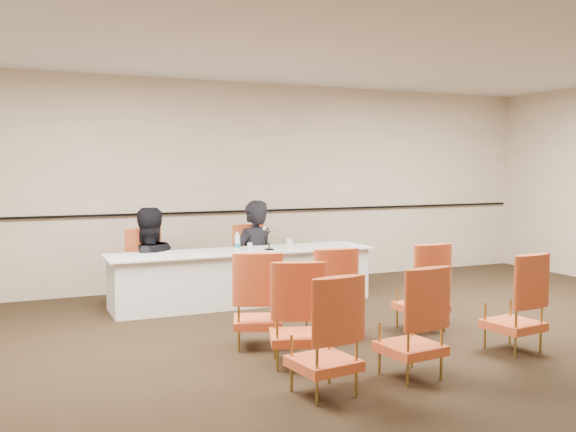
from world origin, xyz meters
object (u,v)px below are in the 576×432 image
object	(u,v)px
panelist_second	(147,277)
aud_chair_front_right	(421,286)
drinking_glass	(250,246)
panelist_main_chair	(254,260)
microphone	(269,239)
aud_chair_back_left	(324,334)
panel_table	(243,277)
panelist_second_chair	(147,267)
panelist_main	(254,267)
aud_chair_back_right	(513,301)
coffee_cup	(289,244)
water_bottle	(237,241)
aud_chair_back_mid	(410,321)
aud_chair_front_mid	(329,293)
aud_chair_extra	(296,312)
aud_chair_front_left	(257,299)

from	to	relation	value
panelist_second	aud_chair_front_right	size ratio (longest dim) A/B	1.90
drinking_glass	aud_chair_front_right	distance (m)	2.36
panelist_main_chair	microphone	distance (m)	0.76
panelist_main_chair	aud_chair_back_left	bearing A→B (deg)	-103.05
panel_table	panelist_second_chair	world-z (taller)	panelist_second_chair
panelist_main_chair	aud_chair_front_right	bearing A→B (deg)	-69.42
panelist_second	microphone	bearing A→B (deg)	144.53
aud_chair_back_left	panel_table	bearing A→B (deg)	73.40
panelist_main	panelist_second	distance (m)	1.48
drinking_glass	aud_chair_back_right	distance (m)	3.41
aud_chair_back_left	aud_chair_front_right	bearing A→B (deg)	28.61
panelist_second_chair	microphone	xyz separation A→B (m)	(1.43, -0.67, 0.37)
panelist_main_chair	aud_chair_back_right	size ratio (longest dim) A/B	1.00
panelist_second	aud_chair_back_right	distance (m)	4.52
aud_chair_back_right	coffee_cup	bearing A→B (deg)	102.35
microphone	aud_chair_back_right	size ratio (longest dim) A/B	0.32
panelist_main	water_bottle	world-z (taller)	panelist_main
panel_table	panelist_second	distance (m)	1.24
aud_chair_back_left	aud_chair_back_mid	distance (m)	0.85
aud_chair_front_mid	aud_chair_front_right	xyz separation A→B (m)	(1.08, -0.08, 0.00)
panelist_second	panelist_main_chair	bearing A→B (deg)	169.25
panelist_second	panelist_second_chair	xyz separation A→B (m)	(0.00, 0.00, 0.14)
aud_chair_front_right	aud_chair_back_mid	distance (m)	1.63
aud_chair_back_mid	panelist_second_chair	bearing A→B (deg)	103.78
drinking_glass	aud_chair_back_right	size ratio (longest dim) A/B	0.11
microphone	water_bottle	distance (m)	0.41
aud_chair_back_mid	aud_chair_back_right	xyz separation A→B (m)	(1.36, 0.25, 0.00)
water_bottle	microphone	bearing A→B (deg)	-20.24
panelist_main	microphone	xyz separation A→B (m)	(-0.04, -0.66, 0.47)
panelist_second	coffee_cup	xyz separation A→B (m)	(1.72, -0.65, 0.42)
coffee_cup	aud_chair_back_mid	xyz separation A→B (m)	(-0.32, -3.18, -0.28)
aud_chair_front_right	aud_chair_extra	distance (m)	1.84
aud_chair_front_mid	drinking_glass	bearing A→B (deg)	100.50
coffee_cup	aud_chair_back_mid	size ratio (longest dim) A/B	0.15
panelist_second	aud_chair_back_mid	distance (m)	4.08
drinking_glass	aud_chair_front_left	distance (m)	2.03
aud_chair_front_right	panelist_main	bearing A→B (deg)	109.58
panelist_main	aud_chair_front_left	xyz separation A→B (m)	(-0.91, -2.46, 0.10)
panel_table	drinking_glass	xyz separation A→B (m)	(0.09, -0.03, 0.39)
panelist_main_chair	aud_chair_front_mid	size ratio (longest dim) A/B	1.00
water_bottle	drinking_glass	bearing A→B (deg)	-10.33
microphone	coffee_cup	bearing A→B (deg)	4.21
microphone	aud_chair_extra	distance (m)	2.61
aud_chair_front_right	aud_chair_back_right	bearing A→B (deg)	-72.31
panel_table	coffee_cup	distance (m)	0.74
aud_chair_extra	panelist_main	bearing A→B (deg)	95.02
panelist_second_chair	aud_chair_extra	size ratio (longest dim) A/B	1.00
panelist_main_chair	aud_chair_back_right	bearing A→B (deg)	-69.95
aud_chair_front_mid	coffee_cup	bearing A→B (deg)	84.82
panelist_second_chair	drinking_glass	world-z (taller)	panelist_second_chair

